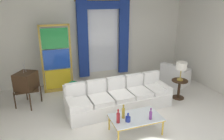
# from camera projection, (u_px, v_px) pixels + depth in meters

# --- Properties ---
(ground_plane) EXTENTS (16.00, 16.00, 0.00)m
(ground_plane) POSITION_uv_depth(u_px,v_px,m) (122.00, 120.00, 5.44)
(ground_plane) COLOR white
(wall_rear) EXTENTS (8.00, 0.12, 3.00)m
(wall_rear) POSITION_uv_depth(u_px,v_px,m) (91.00, 40.00, 7.68)
(wall_rear) COLOR white
(wall_rear) RESTS_ON ground
(wall_right) EXTENTS (0.12, 7.00, 3.00)m
(wall_right) POSITION_uv_depth(u_px,v_px,m) (224.00, 47.00, 6.64)
(wall_right) COLOR white
(wall_right) RESTS_ON ground
(curtained_window) EXTENTS (2.00, 0.17, 2.70)m
(curtained_window) POSITION_uv_depth(u_px,v_px,m) (104.00, 33.00, 7.59)
(curtained_window) COLOR white
(curtained_window) RESTS_ON ground
(couch_white_long) EXTENTS (2.96, 1.08, 0.86)m
(couch_white_long) POSITION_uv_depth(u_px,v_px,m) (118.00, 97.00, 5.96)
(couch_white_long) COLOR white
(couch_white_long) RESTS_ON ground
(coffee_table) EXTENTS (1.15, 0.68, 0.41)m
(coffee_table) POSITION_uv_depth(u_px,v_px,m) (136.00, 118.00, 4.82)
(coffee_table) COLOR silver
(coffee_table) RESTS_ON ground
(bottle_blue_decanter) EXTENTS (0.08, 0.08, 0.32)m
(bottle_blue_decanter) POSITION_uv_depth(u_px,v_px,m) (118.00, 117.00, 4.54)
(bottle_blue_decanter) COLOR maroon
(bottle_blue_decanter) RESTS_ON coffee_table
(bottle_crystal_tall) EXTENTS (0.07, 0.07, 0.28)m
(bottle_crystal_tall) POSITION_uv_depth(u_px,v_px,m) (151.00, 115.00, 4.68)
(bottle_crystal_tall) COLOR #753384
(bottle_crystal_tall) RESTS_ON coffee_table
(bottle_amber_squat) EXTENTS (0.07, 0.07, 0.33)m
(bottle_amber_squat) POSITION_uv_depth(u_px,v_px,m) (123.00, 113.00, 4.72)
(bottle_amber_squat) COLOR gold
(bottle_amber_squat) RESTS_ON coffee_table
(bottle_ruby_flask) EXTENTS (0.11, 0.11, 0.21)m
(bottle_ruby_flask) POSITION_uv_depth(u_px,v_px,m) (128.00, 119.00, 4.60)
(bottle_ruby_flask) COLOR navy
(bottle_ruby_flask) RESTS_ON coffee_table
(vintage_tv) EXTENTS (0.74, 0.76, 1.35)m
(vintage_tv) POSITION_uv_depth(u_px,v_px,m) (26.00, 82.00, 5.95)
(vintage_tv) COLOR #382314
(vintage_tv) RESTS_ON ground
(armchair_white) EXTENTS (1.09, 1.08, 0.80)m
(armchair_white) POSITION_uv_depth(u_px,v_px,m) (175.00, 77.00, 7.53)
(armchair_white) COLOR white
(armchair_white) RESTS_ON ground
(stained_glass_divider) EXTENTS (0.95, 0.05, 2.20)m
(stained_glass_divider) POSITION_uv_depth(u_px,v_px,m) (57.00, 61.00, 6.76)
(stained_glass_divider) COLOR gold
(stained_glass_divider) RESTS_ON ground
(peacock_figurine) EXTENTS (0.44, 0.60, 0.50)m
(peacock_figurine) POSITION_uv_depth(u_px,v_px,m) (74.00, 88.00, 6.77)
(peacock_figurine) COLOR beige
(peacock_figurine) RESTS_ON ground
(round_side_table) EXTENTS (0.48, 0.48, 0.59)m
(round_side_table) POSITION_uv_depth(u_px,v_px,m) (179.00, 87.00, 6.50)
(round_side_table) COLOR #382314
(round_side_table) RESTS_ON ground
(table_lamp_brass) EXTENTS (0.32, 0.32, 0.57)m
(table_lamp_brass) POSITION_uv_depth(u_px,v_px,m) (181.00, 67.00, 6.28)
(table_lamp_brass) COLOR #B29338
(table_lamp_brass) RESTS_ON round_side_table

